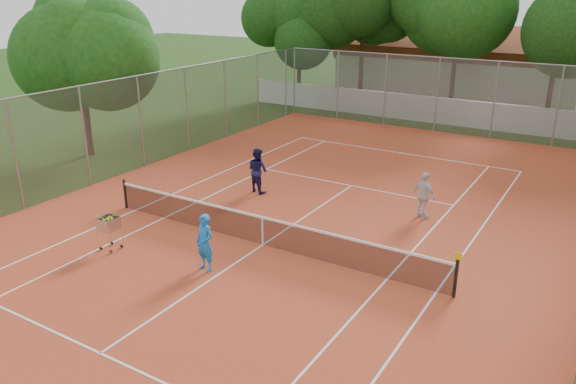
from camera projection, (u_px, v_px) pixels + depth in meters
The scene contains 12 objects.
ground at pixel (263, 246), 17.41m from camera, with size 120.00×120.00×0.00m, color #1C380F.
court_pad at pixel (263, 245), 17.40m from camera, with size 18.00×34.00×0.02m, color #B74423.
court_lines at pixel (263, 245), 17.40m from camera, with size 10.98×23.78×0.01m, color white.
tennis_net at pixel (263, 231), 17.23m from camera, with size 11.88×0.10×0.98m, color black.
perimeter_fence at pixel (262, 185), 16.71m from camera, with size 18.00×34.00×4.00m, color slate.
boundary_wall at pixel (446, 111), 32.36m from camera, with size 26.00×0.30×1.50m, color silver.
clubhouse at pixel (461, 64), 40.84m from camera, with size 16.40×9.00×4.40m, color beige.
tropical_trees at pixel (468, 31), 33.29m from camera, with size 29.00×19.00×10.00m, color black.
player_near at pixel (205, 243), 15.61m from camera, with size 0.61×0.40×1.67m, color blue.
player_far_left at pixel (258, 170), 21.61m from camera, with size 0.85×0.66×1.75m, color #181849.
player_far_right at pixel (424, 195), 19.17m from camera, with size 0.96×0.40×1.63m, color silver.
ball_hopper at pixel (110, 232), 16.93m from camera, with size 0.55×0.55×1.14m, color #B9B8C0.
Camera 1 is at (8.87, -13.04, 7.60)m, focal length 35.00 mm.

